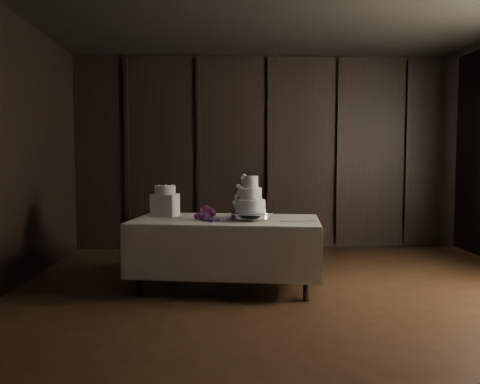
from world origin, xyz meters
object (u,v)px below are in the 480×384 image
(display_table, at_px, (226,250))
(cake_stand, at_px, (251,216))
(box_pedestal, at_px, (165,205))
(small_cake, at_px, (165,190))
(wedding_cake, at_px, (248,198))
(bouquet, at_px, (206,214))

(display_table, bearing_deg, cake_stand, -13.97)
(box_pedestal, xyz_separation_m, small_cake, (0.00, 0.00, 0.17))
(wedding_cake, distance_m, bouquet, 0.48)
(small_cake, bearing_deg, box_pedestal, 0.00)
(display_table, height_order, bouquet, bouquet)
(cake_stand, xyz_separation_m, wedding_cake, (-0.03, -0.02, 0.19))
(cake_stand, xyz_separation_m, small_cake, (-0.94, 0.38, 0.25))
(small_cake, bearing_deg, wedding_cake, -23.52)
(small_cake, bearing_deg, display_table, -21.92)
(small_cake, bearing_deg, bouquet, -37.16)
(cake_stand, distance_m, small_cake, 1.05)
(wedding_cake, bearing_deg, bouquet, -169.23)
(box_pedestal, distance_m, small_cake, 0.17)
(display_table, distance_m, small_cake, 0.98)
(display_table, xyz_separation_m, wedding_cake, (0.23, -0.12, 0.58))
(wedding_cake, bearing_deg, box_pedestal, 172.64)
(display_table, xyz_separation_m, cake_stand, (0.26, -0.11, 0.39))
(box_pedestal, bearing_deg, small_cake, 0.00)
(wedding_cake, relative_size, small_cake, 1.60)
(cake_stand, relative_size, wedding_cake, 1.28)
(display_table, bearing_deg, box_pedestal, 166.65)
(display_table, bearing_deg, small_cake, 166.65)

